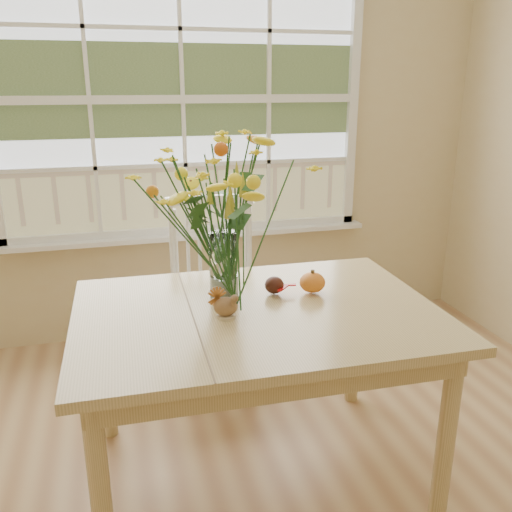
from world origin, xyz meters
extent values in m
cube|color=#D7BE89|center=(0.00, 2.25, 1.35)|extent=(4.00, 0.02, 2.70)
cube|color=silver|center=(0.00, 2.23, 1.55)|extent=(2.20, 0.00, 1.60)
cube|color=white|center=(0.00, 2.18, 0.69)|extent=(2.42, 0.12, 0.03)
cube|color=tan|center=(0.06, 0.71, 0.76)|extent=(1.47, 1.06, 0.04)
cube|color=tan|center=(0.06, 0.71, 0.69)|extent=(1.35, 0.94, 0.10)
cylinder|color=tan|center=(-0.58, 0.29, 0.37)|extent=(0.07, 0.07, 0.74)
cylinder|color=tan|center=(-0.56, 1.15, 0.37)|extent=(0.07, 0.07, 0.74)
cylinder|color=tan|center=(0.69, 0.27, 0.37)|extent=(0.07, 0.07, 0.74)
cylinder|color=tan|center=(0.71, 1.12, 0.37)|extent=(0.07, 0.07, 0.74)
cube|color=white|center=(0.04, 1.47, 0.49)|extent=(0.51, 0.49, 0.05)
cube|color=white|center=(0.05, 1.66, 0.76)|extent=(0.48, 0.08, 0.54)
cylinder|color=white|center=(-0.16, 1.31, 0.23)|extent=(0.04, 0.04, 0.47)
cylinder|color=white|center=(-0.13, 1.66, 0.23)|extent=(0.04, 0.04, 0.47)
cylinder|color=white|center=(0.21, 1.29, 0.23)|extent=(0.04, 0.04, 0.47)
cylinder|color=white|center=(0.24, 1.63, 0.23)|extent=(0.04, 0.04, 0.47)
cylinder|color=white|center=(-0.03, 0.88, 0.92)|extent=(0.12, 0.12, 0.28)
ellipsoid|color=orange|center=(0.34, 0.82, 0.82)|extent=(0.11, 0.11, 0.09)
cylinder|color=#CCB78C|center=(-0.07, 0.66, 0.78)|extent=(0.07, 0.07, 0.01)
ellipsoid|color=brown|center=(-0.07, 0.66, 0.82)|extent=(0.10, 0.08, 0.08)
ellipsoid|color=#38160F|center=(0.18, 0.85, 0.81)|extent=(0.08, 0.08, 0.07)
camera|label=1|loc=(-0.46, -1.23, 1.65)|focal=38.00mm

